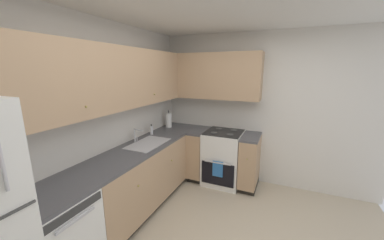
# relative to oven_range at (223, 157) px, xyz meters

# --- Properties ---
(wall_back) EXTENTS (4.01, 0.05, 2.56)m
(wall_back) POSITION_rel_oven_range_xyz_m (-1.67, 1.20, 0.81)
(wall_back) COLOR silver
(wall_back) RESTS_ON ground_plane
(wall_right) EXTENTS (0.05, 3.60, 2.56)m
(wall_right) POSITION_rel_oven_range_xyz_m (0.31, -0.57, 0.81)
(wall_right) COLOR silver
(wall_right) RESTS_ON ground_plane
(lower_cabinets_back) EXTENTS (1.82, 0.62, 0.88)m
(lower_cabinets_back) POSITION_rel_oven_range_xyz_m (-1.23, 0.88, -0.02)
(lower_cabinets_back) COLOR tan
(lower_cabinets_back) RESTS_ON ground_plane
(countertop_back) EXTENTS (3.03, 0.60, 0.03)m
(countertop_back) POSITION_rel_oven_range_xyz_m (-1.23, 0.88, 0.43)
(countertop_back) COLOR #4C4C51
(countertop_back) RESTS_ON lower_cabinets_back
(lower_cabinets_right) EXTENTS (0.62, 1.17, 0.88)m
(lower_cabinets_right) POSITION_rel_oven_range_xyz_m (-0.02, -0.02, -0.02)
(lower_cabinets_right) COLOR tan
(lower_cabinets_right) RESTS_ON ground_plane
(countertop_right) EXTENTS (0.60, 1.17, 0.03)m
(countertop_right) POSITION_rel_oven_range_xyz_m (-0.02, -0.02, 0.43)
(countertop_right) COLOR #4C4C51
(countertop_right) RESTS_ON lower_cabinets_right
(oven_range) EXTENTS (0.68, 0.62, 1.07)m
(oven_range) POSITION_rel_oven_range_xyz_m (0.00, 0.00, 0.00)
(oven_range) COLOR white
(oven_range) RESTS_ON ground_plane
(upper_cabinets_back) EXTENTS (2.71, 0.34, 0.76)m
(upper_cabinets_back) POSITION_rel_oven_range_xyz_m (-1.39, 1.02, 1.38)
(upper_cabinets_back) COLOR tan
(upper_cabinets_right) EXTENTS (0.32, 1.72, 0.76)m
(upper_cabinets_right) POSITION_rel_oven_range_xyz_m (0.12, 0.32, 1.38)
(upper_cabinets_right) COLOR tan
(sink) EXTENTS (0.65, 0.40, 0.10)m
(sink) POSITION_rel_oven_range_xyz_m (-1.01, 0.85, 0.41)
(sink) COLOR #B7B7BC
(sink) RESTS_ON countertop_back
(faucet) EXTENTS (0.07, 0.16, 0.20)m
(faucet) POSITION_rel_oven_range_xyz_m (-1.00, 1.05, 0.57)
(faucet) COLOR silver
(faucet) RESTS_ON countertop_back
(soap_bottle) EXTENTS (0.05, 0.05, 0.17)m
(soap_bottle) POSITION_rel_oven_range_xyz_m (-0.61, 1.06, 0.53)
(soap_bottle) COLOR silver
(soap_bottle) RESTS_ON countertop_back
(paper_towel_roll) EXTENTS (0.11, 0.11, 0.33)m
(paper_towel_roll) POSITION_rel_oven_range_xyz_m (-0.07, 1.04, 0.58)
(paper_towel_roll) COLOR white
(paper_towel_roll) RESTS_ON countertop_back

